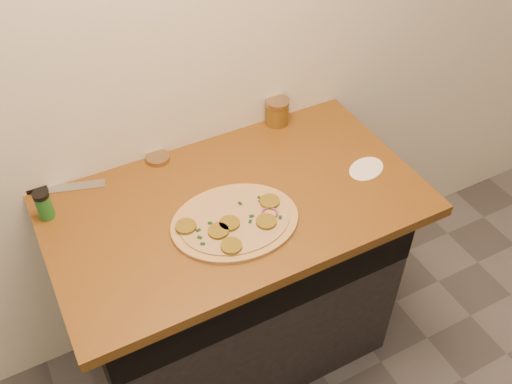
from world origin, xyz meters
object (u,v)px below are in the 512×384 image
pizza (235,221)px  chefs_knife (51,189)px  salsa_jar (277,111)px  spice_shaker (44,205)px

pizza → chefs_knife: 0.62m
salsa_jar → spice_shaker: (-0.87, -0.10, 0.00)m
pizza → salsa_jar: (0.37, 0.40, 0.04)m
pizza → spice_shaker: bearing=149.4°
chefs_knife → spice_shaker: (-0.04, -0.12, 0.04)m
pizza → salsa_jar: size_ratio=4.36×
chefs_knife → pizza: bearing=-41.6°
pizza → salsa_jar: 0.54m
pizza → salsa_jar: bearing=47.2°
chefs_knife → salsa_jar: size_ratio=2.95×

